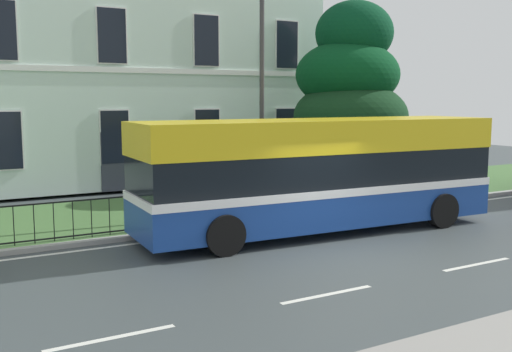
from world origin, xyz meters
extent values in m
cube|color=#3D4547|center=(0.00, 0.00, -0.03)|extent=(60.00, 56.00, 0.06)
cube|color=silver|center=(0.00, 3.65, 0.00)|extent=(54.00, 0.14, 0.01)
cube|color=silver|center=(-6.00, -1.80, 0.00)|extent=(2.00, 0.12, 0.01)
cube|color=silver|center=(-2.00, -1.80, 0.00)|extent=(2.00, 0.12, 0.01)
cube|color=silver|center=(2.00, -1.80, 0.00)|extent=(2.00, 0.12, 0.01)
cube|color=#9E9E99|center=(0.00, 4.12, 0.06)|extent=(57.00, 0.24, 0.12)
cube|color=#436A37|center=(0.00, 7.15, 0.06)|extent=(57.00, 5.82, 0.12)
cube|color=silver|center=(-1.96, 16.92, 6.07)|extent=(18.78, 11.00, 11.91)
cube|color=white|center=(-1.96, 11.39, 4.58)|extent=(18.78, 0.06, 0.20)
cube|color=#2D333D|center=(-1.96, 11.38, 1.22)|extent=(1.10, 0.06, 2.20)
cube|color=white|center=(-5.71, 11.38, 2.14)|extent=(1.14, 0.04, 2.04)
cube|color=black|center=(-5.71, 11.36, 2.14)|extent=(1.04, 0.03, 1.94)
cube|color=white|center=(-1.96, 11.38, 2.14)|extent=(1.14, 0.04, 2.04)
cube|color=black|center=(-1.96, 11.36, 2.14)|extent=(1.04, 0.03, 1.94)
cube|color=white|center=(1.80, 11.38, 2.14)|extent=(1.14, 0.04, 2.04)
cube|color=black|center=(1.80, 11.36, 2.14)|extent=(1.04, 0.03, 1.94)
cube|color=white|center=(5.56, 11.38, 2.14)|extent=(1.14, 0.04, 2.04)
cube|color=black|center=(5.56, 11.36, 2.14)|extent=(1.04, 0.03, 1.94)
cube|color=white|center=(-5.71, 11.38, 5.80)|extent=(1.14, 0.04, 2.04)
cube|color=black|center=(-5.71, 11.36, 5.80)|extent=(1.04, 0.03, 1.94)
cube|color=white|center=(-1.96, 11.38, 5.80)|extent=(1.14, 0.04, 2.04)
cube|color=black|center=(-1.96, 11.36, 5.80)|extent=(1.04, 0.03, 1.94)
cube|color=white|center=(1.80, 11.38, 5.80)|extent=(1.14, 0.04, 2.04)
cube|color=black|center=(1.80, 11.36, 5.80)|extent=(1.04, 0.03, 1.94)
cube|color=white|center=(5.56, 11.38, 5.80)|extent=(1.14, 0.04, 2.04)
cube|color=black|center=(5.56, 11.36, 5.80)|extent=(1.04, 0.03, 1.94)
cube|color=black|center=(-1.96, 4.40, 1.07)|extent=(17.23, 0.04, 0.04)
cube|color=black|center=(-1.96, 4.40, 0.20)|extent=(17.23, 0.04, 0.04)
cylinder|color=black|center=(-6.49, 4.40, 0.59)|extent=(0.02, 0.02, 0.95)
cylinder|color=black|center=(-6.04, 4.40, 0.59)|extent=(0.02, 0.02, 0.95)
cylinder|color=black|center=(-5.58, 4.40, 0.59)|extent=(0.02, 0.02, 0.95)
cylinder|color=black|center=(-5.13, 4.40, 0.59)|extent=(0.02, 0.02, 0.95)
cylinder|color=black|center=(-4.68, 4.40, 0.59)|extent=(0.02, 0.02, 0.95)
cylinder|color=black|center=(-4.22, 4.40, 0.59)|extent=(0.02, 0.02, 0.95)
cylinder|color=black|center=(-3.77, 4.40, 0.59)|extent=(0.02, 0.02, 0.95)
cylinder|color=black|center=(-3.32, 4.40, 0.59)|extent=(0.02, 0.02, 0.95)
cylinder|color=black|center=(-2.86, 4.40, 0.59)|extent=(0.02, 0.02, 0.95)
cylinder|color=black|center=(-2.41, 4.40, 0.59)|extent=(0.02, 0.02, 0.95)
cylinder|color=black|center=(-1.96, 4.40, 0.59)|extent=(0.02, 0.02, 0.95)
cylinder|color=black|center=(-1.50, 4.40, 0.59)|extent=(0.02, 0.02, 0.95)
cylinder|color=black|center=(-1.05, 4.40, 0.59)|extent=(0.02, 0.02, 0.95)
cylinder|color=black|center=(-0.60, 4.40, 0.59)|extent=(0.02, 0.02, 0.95)
cylinder|color=black|center=(-0.14, 4.40, 0.59)|extent=(0.02, 0.02, 0.95)
cylinder|color=black|center=(0.31, 4.40, 0.59)|extent=(0.02, 0.02, 0.95)
cylinder|color=black|center=(0.76, 4.40, 0.59)|extent=(0.02, 0.02, 0.95)
cylinder|color=black|center=(1.22, 4.40, 0.59)|extent=(0.02, 0.02, 0.95)
cylinder|color=black|center=(1.67, 4.40, 0.59)|extent=(0.02, 0.02, 0.95)
cylinder|color=black|center=(2.12, 4.40, 0.59)|extent=(0.02, 0.02, 0.95)
cylinder|color=black|center=(2.58, 4.40, 0.59)|extent=(0.02, 0.02, 0.95)
cylinder|color=black|center=(3.03, 4.40, 0.59)|extent=(0.02, 0.02, 0.95)
cylinder|color=black|center=(3.48, 4.40, 0.59)|extent=(0.02, 0.02, 0.95)
cylinder|color=black|center=(3.94, 4.40, 0.59)|extent=(0.02, 0.02, 0.95)
cylinder|color=black|center=(4.39, 4.40, 0.59)|extent=(0.02, 0.02, 0.95)
cylinder|color=black|center=(4.84, 4.40, 0.59)|extent=(0.02, 0.02, 0.95)
cylinder|color=black|center=(5.30, 4.40, 0.59)|extent=(0.02, 0.02, 0.95)
cylinder|color=black|center=(5.75, 4.40, 0.59)|extent=(0.02, 0.02, 0.95)
cylinder|color=black|center=(6.20, 4.40, 0.59)|extent=(0.02, 0.02, 0.95)
cylinder|color=black|center=(6.66, 4.40, 0.59)|extent=(0.02, 0.02, 0.95)
cylinder|color=#423328|center=(6.32, 8.00, 0.96)|extent=(0.46, 0.46, 1.68)
ellipsoid|color=#093812|center=(6.08, 8.14, 1.29)|extent=(4.27, 4.27, 2.88)
ellipsoid|color=#123319|center=(6.14, 7.77, 2.87)|extent=(4.35, 4.35, 2.69)
ellipsoid|color=#093D1B|center=(6.17, 8.04, 4.45)|extent=(3.97, 3.97, 2.61)
ellipsoid|color=#083A1F|center=(6.48, 8.06, 6.02)|extent=(2.98, 2.98, 2.46)
cube|color=navy|center=(0.94, 2.54, 0.75)|extent=(10.08, 2.91, 0.99)
cube|color=white|center=(0.94, 2.54, 1.21)|extent=(10.10, 2.93, 0.20)
cube|color=black|center=(0.94, 2.54, 1.72)|extent=(10.00, 2.87, 0.93)
cube|color=gold|center=(0.94, 2.54, 2.59)|extent=(10.08, 2.91, 0.82)
cube|color=black|center=(5.94, 2.28, 1.67)|extent=(0.16, 2.02, 0.86)
cube|color=black|center=(5.94, 2.28, 2.55)|extent=(0.15, 1.73, 0.53)
cylinder|color=silver|center=(5.98, 3.05, 0.48)|extent=(0.05, 0.20, 0.20)
cylinder|color=silver|center=(5.90, 1.52, 0.48)|extent=(0.05, 0.20, 0.20)
cylinder|color=black|center=(4.29, 3.52, 0.48)|extent=(0.97, 0.35, 0.96)
cylinder|color=black|center=(4.17, 1.22, 0.48)|extent=(0.97, 0.35, 0.96)
cylinder|color=black|center=(-2.28, 3.86, 0.48)|extent=(0.97, 0.35, 0.96)
cylinder|color=black|center=(-2.40, 1.56, 0.48)|extent=(0.97, 0.35, 0.96)
cylinder|color=#333338|center=(0.59, 5.00, 3.73)|extent=(0.14, 0.14, 7.23)
camera|label=1|loc=(-8.36, -10.27, 3.57)|focal=41.83mm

